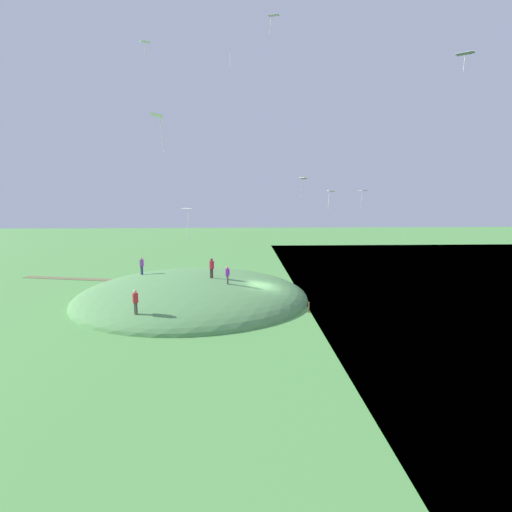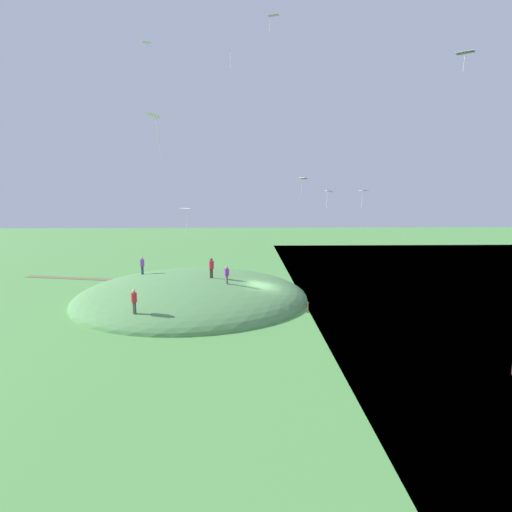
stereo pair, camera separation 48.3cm
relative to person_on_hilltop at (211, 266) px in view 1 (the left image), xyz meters
The scene contains 17 objects.
ground_plane 5.83m from the person_on_hilltop, 164.23° to the left, with size 160.00×160.00×0.00m, color #549748.
grass_hill 3.76m from the person_on_hilltop, 21.55° to the right, with size 21.57×21.49×4.12m, color #579051.
dirt_path 17.10m from the person_on_hilltop, 33.06° to the right, with size 17.38×1.09×0.04m, color #6B6443.
person_on_hilltop is the anchor object (origin of this frame).
person_with_child 2.44m from the person_on_hilltop, 127.82° to the left, with size 0.56×0.56×1.57m.
person_near_shore 7.85m from the person_on_hilltop, 24.55° to the right, with size 0.62×0.62×1.76m.
person_watching_kites 9.36m from the person_on_hilltop, 58.20° to the left, with size 0.55×0.55×1.82m.
kite_0 7.71m from the person_on_hilltop, 75.58° to the left, with size 0.90×1.15×2.22m.
kite_1 17.05m from the person_on_hilltop, 82.11° to the left, with size 0.76×0.99×2.26m.
kite_2 21.30m from the person_on_hilltop, 29.75° to the right, with size 1.05×0.95×1.15m.
kite_3 21.38m from the person_on_hilltop, 165.84° to the left, with size 1.01×0.86×1.42m.
kite_4 13.82m from the person_on_hilltop, 137.27° to the left, with size 0.44×0.62×1.25m.
kite_5 12.11m from the person_on_hilltop, 160.56° to the right, with size 0.84×0.84×1.91m.
kite_6 16.10m from the person_on_hilltop, behind, with size 1.00×0.92×1.72m.
kite_7 25.76m from the person_on_hilltop, 162.13° to the left, with size 1.44×1.38×1.41m.
kite_8 20.98m from the person_on_hilltop, 107.19° to the right, with size 0.75×0.66×1.94m.
mooring_post 9.75m from the person_on_hilltop, 151.75° to the left, with size 0.14×0.14×0.87m, color brown.
Camera 1 is at (2.05, 34.81, 9.69)m, focal length 28.15 mm.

